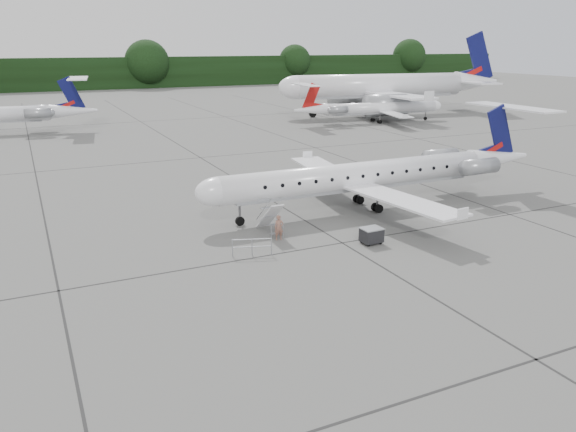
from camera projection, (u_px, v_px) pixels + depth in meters
name	position (u px, v px, depth m)	size (l,w,h in m)	color
ground	(411.00, 245.00, 33.39)	(320.00, 320.00, 0.00)	#62625F
treeline	(100.00, 73.00, 144.42)	(260.00, 4.00, 8.00)	black
main_regional_jet	(358.00, 163.00, 39.60)	(26.66, 19.19, 6.84)	white
airstair	(270.00, 217.00, 35.17)	(0.85, 2.50, 2.14)	white
passenger	(279.00, 228.00, 34.05)	(0.57, 0.37, 1.55)	#8D5D4D
safety_railing	(252.00, 248.00, 31.52)	(2.20, 0.08, 1.00)	#999CA1
baggage_cart	(371.00, 235.00, 33.49)	(1.19, 0.97, 1.03)	black
bg_narrowbody	(380.00, 74.00, 92.06)	(36.99, 26.63, 13.28)	white
bg_regional_right	(382.00, 102.00, 84.05)	(22.95, 16.52, 6.02)	white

